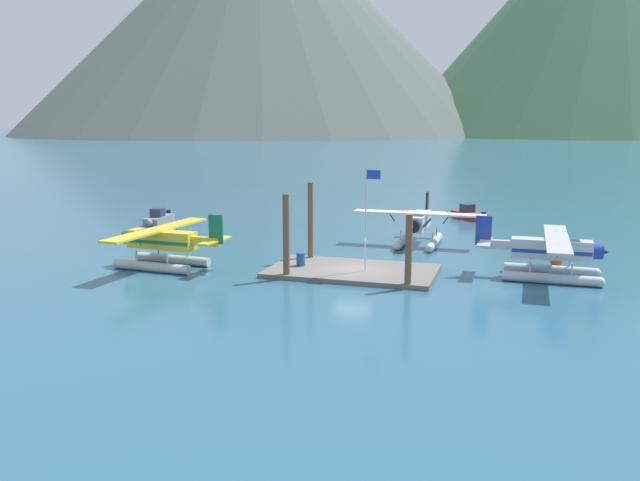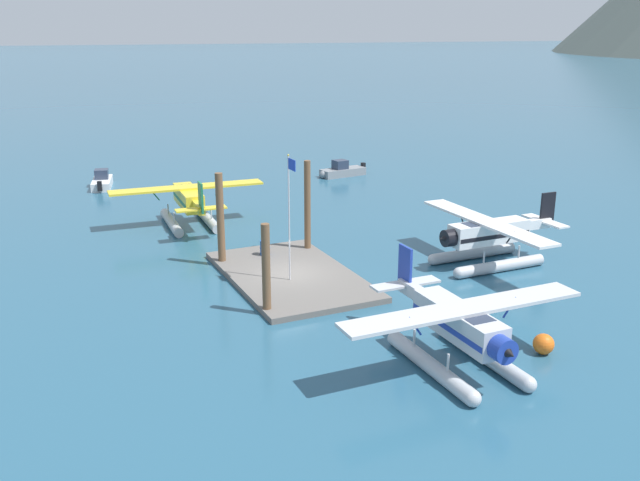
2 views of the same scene
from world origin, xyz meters
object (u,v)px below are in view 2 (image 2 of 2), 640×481
object	(u,v)px
mooring_buoy	(544,344)
boat_white_open_sw	(102,181)
fuel_drum	(265,248)
boat_grey_open_west	(342,171)
seaplane_silver_stbd_fwd	(459,331)
flagpole	(290,205)
seaplane_white_bow_right	(488,239)
seaplane_yellow_port_aft	(189,203)

from	to	relation	value
mooring_buoy	boat_white_open_sw	distance (m)	42.21
fuel_drum	boat_grey_open_west	world-z (taller)	boat_grey_open_west
fuel_drum	seaplane_silver_stbd_fwd	world-z (taller)	seaplane_silver_stbd_fwd
flagpole	seaplane_silver_stbd_fwd	size ratio (longest dim) A/B	0.64
mooring_buoy	seaplane_white_bow_right	bearing A→B (deg)	154.02
boat_white_open_sw	fuel_drum	bearing A→B (deg)	13.52
seaplane_white_bow_right	seaplane_silver_stbd_fwd	xyz separation A→B (m)	(9.64, -8.90, 0.00)
fuel_drum	boat_white_open_sw	world-z (taller)	boat_white_open_sw
boat_grey_open_west	flagpole	bearing A→B (deg)	-31.86
seaplane_yellow_port_aft	boat_white_open_sw	bearing A→B (deg)	-166.07
flagpole	mooring_buoy	bearing A→B (deg)	28.85
flagpole	boat_white_open_sw	size ratio (longest dim) A/B	1.38
seaplane_yellow_port_aft	flagpole	bearing A→B (deg)	7.51
fuel_drum	seaplane_yellow_port_aft	xyz separation A→B (m)	(-9.18, -2.09, 0.84)
mooring_buoy	boat_grey_open_west	size ratio (longest dim) A/B	0.18
fuel_drum	seaplane_white_bow_right	world-z (taller)	seaplane_white_bow_right
flagpole	fuel_drum	bearing A→B (deg)	176.52
seaplane_white_bow_right	boat_white_open_sw	bearing A→B (deg)	-150.77
fuel_drum	seaplane_silver_stbd_fwd	bearing A→B (deg)	8.09
seaplane_white_bow_right	boat_grey_open_west	world-z (taller)	seaplane_white_bow_right
seaplane_white_bow_right	boat_white_open_sw	xyz separation A→B (m)	(-30.30, -16.95, -1.09)
seaplane_yellow_port_aft	fuel_drum	bearing A→B (deg)	12.84
flagpole	fuel_drum	size ratio (longest dim) A/B	7.56
mooring_buoy	seaplane_yellow_port_aft	distance (m)	26.84
mooring_buoy	seaplane_white_bow_right	world-z (taller)	seaplane_white_bow_right
boat_grey_open_west	boat_white_open_sw	size ratio (longest dim) A/B	1.01
seaplane_silver_stbd_fwd	boat_white_open_sw	size ratio (longest dim) A/B	2.16
seaplane_yellow_port_aft	boat_grey_open_west	xyz separation A→B (m)	(-10.49, 16.88, -1.09)
flagpole	seaplane_yellow_port_aft	size ratio (longest dim) A/B	0.64
boat_white_open_sw	boat_grey_open_west	bearing A→B (deg)	77.74
seaplane_yellow_port_aft	seaplane_white_bow_right	size ratio (longest dim) A/B	1.01
seaplane_yellow_port_aft	seaplane_silver_stbd_fwd	xyz separation A→B (m)	(24.97, 4.34, 0.00)
fuel_drum	boat_white_open_sw	bearing A→B (deg)	-166.48
flagpole	mooring_buoy	size ratio (longest dim) A/B	7.61
flagpole	seaplane_white_bow_right	bearing A→B (deg)	82.13
boat_grey_open_west	seaplane_yellow_port_aft	bearing A→B (deg)	-58.15
flagpole	seaplane_white_bow_right	distance (m)	11.88
fuel_drum	seaplane_silver_stbd_fwd	xyz separation A→B (m)	(15.79, 2.25, 0.84)
flagpole	mooring_buoy	world-z (taller)	flagpole
fuel_drum	seaplane_white_bow_right	bearing A→B (deg)	61.08
boat_grey_open_west	boat_white_open_sw	xyz separation A→B (m)	(-4.48, -20.59, 0.00)
mooring_buoy	seaplane_silver_stbd_fwd	world-z (taller)	seaplane_silver_stbd_fwd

